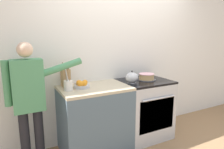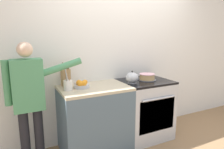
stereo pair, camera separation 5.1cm
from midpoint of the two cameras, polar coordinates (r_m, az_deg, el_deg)
ground_plane at (r=3.05m, az=8.39°, el=-20.20°), size 16.00×16.00×0.00m
wall_back at (r=3.16m, az=2.06°, el=6.10°), size 8.00×0.04×2.60m
counter_cabinet at (r=2.82m, az=-5.45°, el=-12.45°), size 0.92×0.64×0.91m
stove_range at (r=3.20m, az=8.65°, el=-9.59°), size 0.74×0.67×0.91m
layer_cake at (r=3.09m, az=9.36°, el=-0.69°), size 0.29×0.29×0.10m
tea_kettle at (r=2.88m, az=5.22°, el=-0.89°), size 0.22×0.18×0.18m
knife_block at (r=2.72m, az=-13.65°, el=-0.86°), size 0.10×0.14×0.33m
utensil_crock at (r=2.54m, az=-12.99°, el=-2.85°), size 0.11×0.11×0.34m
fruit_bowl at (r=2.64m, az=-9.17°, el=-2.90°), size 0.20×0.20×0.10m
person_baker at (r=2.50m, az=-23.04°, el=-5.65°), size 0.89×0.20×1.51m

